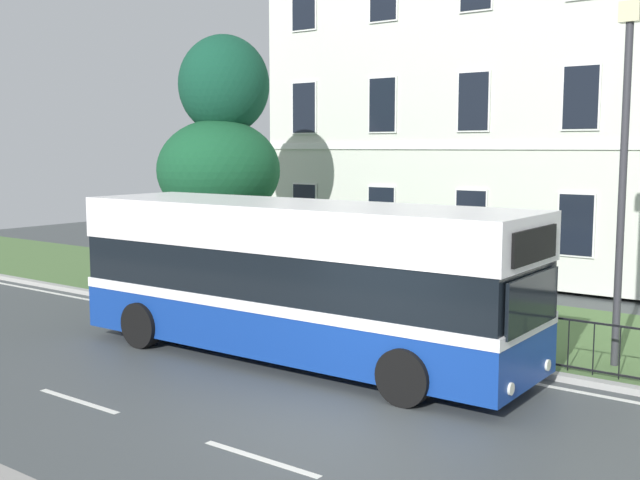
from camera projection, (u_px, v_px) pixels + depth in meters
ground_plane at (379, 402)px, 12.85m from camera, size 60.00×56.00×0.18m
georgian_townhouse at (575, 65)px, 25.11m from camera, size 19.44×8.23×13.31m
iron_verge_railing at (379, 315)px, 16.57m from camera, size 14.53×0.04×0.97m
evergreen_tree at (224, 195)px, 22.52m from camera, size 4.02×4.13×7.86m
single_decker_bus at (296, 277)px, 15.26m from camera, size 9.66×2.84×3.10m
street_lamp_post at (624, 161)px, 14.10m from camera, size 0.36×0.24×6.62m
litter_bin at (521, 327)px, 15.28m from camera, size 0.57×0.57×1.08m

